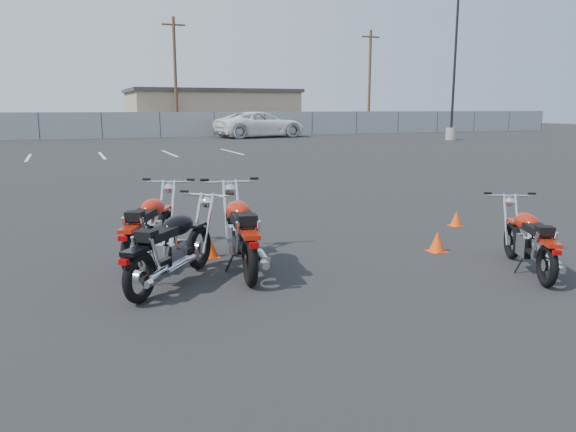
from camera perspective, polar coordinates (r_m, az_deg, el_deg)
name	(u,v)px	position (r m, az deg, el deg)	size (l,w,h in m)	color
ground	(291,275)	(7.18, 0.29, -6.06)	(120.00, 120.00, 0.00)	black
motorcycle_front_red	(150,228)	(7.99, -13.85, -1.15)	(1.32, 2.04, 1.03)	black
motorcycle_second_black	(172,248)	(6.86, -11.71, -3.16)	(1.62, 1.80, 1.00)	black
motorcycle_third_red	(241,233)	(7.36, -4.76, -1.68)	(0.85, 2.21, 1.09)	black
motorcycle_rear_red	(530,241)	(7.88, 23.36, -2.31)	(1.15, 1.81, 0.91)	black
training_cone_near	(456,219)	(10.55, 16.72, -0.25)	(0.23, 0.23, 0.27)	#F7470D
training_cone_far	(437,242)	(8.59, 14.92, -2.53)	(0.26, 0.26, 0.31)	#F7470D
training_cone_extra	(210,247)	(8.08, -7.97, -3.10)	(0.26, 0.26, 0.31)	#F7470D
light_pole_east	(453,98)	(39.00, 16.41, 11.40)	(0.80, 0.70, 10.36)	gray
chainlink_fence	(102,125)	(41.46, -18.41, 8.74)	(80.06, 0.06, 1.80)	gray
tan_building_east	(211,110)	(51.91, -7.87, 10.58)	(14.40, 9.40, 3.70)	tan
utility_pole_c	(175,74)	(46.24, -11.37, 13.95)	(1.80, 0.24, 9.00)	#493021
utility_pole_d	(370,79)	(53.50, 8.29, 13.61)	(1.80, 0.24, 9.00)	#493021
parking_line_stripes	(66,157)	(26.44, -21.63, 5.63)	(15.12, 4.00, 0.01)	silver
white_van	(260,117)	(40.76, -2.82, 10.01)	(7.57, 3.03, 2.88)	white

